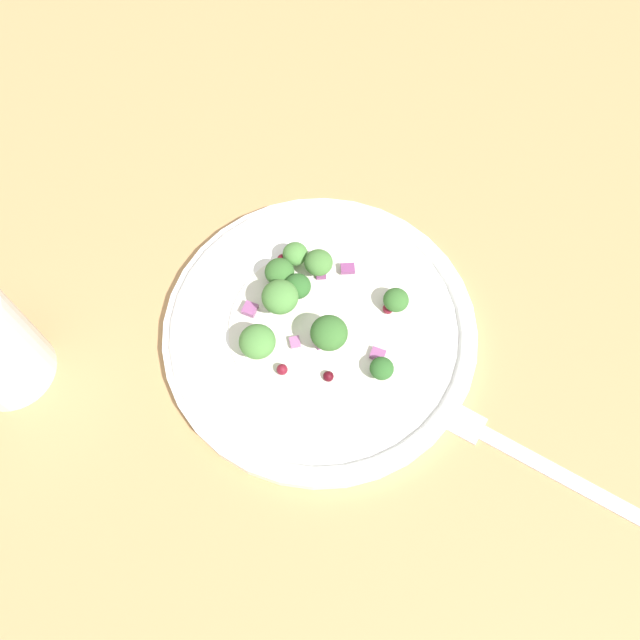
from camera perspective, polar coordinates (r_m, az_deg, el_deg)
ground_plane at (r=56.27cm, az=0.73°, el=-3.11°), size 180.00×180.00×2.00cm
plate at (r=55.21cm, az=-0.00°, el=-0.82°), size 26.25×26.25×1.70cm
dressing_pool at (r=54.81cm, az=-0.00°, el=-0.63°), size 15.22×15.22×0.20cm
broccoli_floret_0 at (r=53.40cm, az=-3.48°, el=1.96°), size 3.00×3.00×3.04cm
broccoli_floret_1 at (r=52.34cm, az=5.35°, el=-4.21°), size 1.92×1.92×1.95cm
broccoli_floret_2 at (r=55.55cm, az=-3.52°, el=4.14°), size 2.50×2.50×2.53cm
broccoli_floret_3 at (r=52.15cm, az=1.24°, el=-0.79°), size 2.99×2.99×3.03cm
broccoli_floret_4 at (r=54.80cm, az=6.58°, el=1.71°), size 2.14×2.14×2.17cm
broccoli_floret_5 at (r=55.58cm, az=-0.13°, el=4.96°), size 2.41×2.41×2.44cm
broccoli_floret_6 at (r=56.53cm, az=-2.16°, el=5.71°), size 2.16×2.16×2.18cm
broccoli_floret_7 at (r=52.44cm, az=-5.43°, el=-1.91°), size 2.94×2.94×2.97cm
broccoli_floret_8 at (r=54.45cm, az=-1.97°, el=2.91°), size 2.25×2.25×2.28cm
cranberry_0 at (r=52.74cm, az=0.73°, el=-4.89°), size 0.87×0.87×0.87cm
cranberry_1 at (r=56.99cm, az=-3.26°, el=5.25°), size 0.94×0.94×0.94cm
cranberry_2 at (r=55.35cm, az=5.89°, el=0.98°), size 0.90×0.90×0.90cm
cranberry_3 at (r=52.84cm, az=-3.30°, el=-4.29°), size 0.91×0.91×0.91cm
onion_bit_0 at (r=54.24cm, az=0.08°, el=-1.58°), size 1.44×1.44×0.45cm
onion_bit_1 at (r=55.24cm, az=-6.07°, el=0.94°), size 1.25×1.26×0.53cm
onion_bit_2 at (r=53.83cm, az=-2.18°, el=-1.91°), size 1.15×1.20×0.30cm
onion_bit_3 at (r=53.76cm, az=5.08°, el=-2.69°), size 1.26×1.08×0.48cm
onion_bit_4 at (r=56.81cm, az=0.09°, el=3.97°), size 1.07×1.10×0.48cm
onion_bit_5 at (r=56.71cm, az=2.89°, el=4.36°), size 1.40×1.22×0.41cm
fork at (r=54.82cm, az=18.07°, el=-11.47°), size 18.32×7.11×0.50cm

